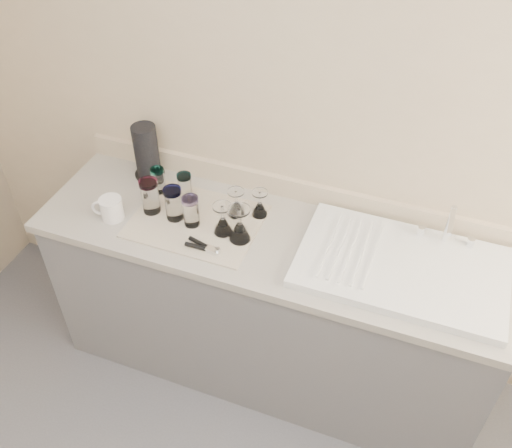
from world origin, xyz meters
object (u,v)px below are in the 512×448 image
at_px(goblet_front_left, 223,223).
at_px(goblet_front_right, 240,229).
at_px(goblet_back_left, 236,207).
at_px(goblet_back_right, 260,207).
at_px(tumbler_magenta, 150,196).
at_px(white_mug, 111,209).
at_px(tumbler_lavender, 191,211).
at_px(tumbler_teal, 158,180).
at_px(sink_unit, 402,266).
at_px(tumbler_blue, 174,203).
at_px(can_opener, 203,247).
at_px(tumbler_cyan, 185,186).
at_px(paper_towel_roll, 147,152).

distance_m(goblet_front_left, goblet_front_right, 0.08).
bearing_deg(goblet_back_left, goblet_back_right, 20.44).
distance_m(tumbler_magenta, white_mug, 0.18).
bearing_deg(tumbler_lavender, tumbler_teal, 147.39).
bearing_deg(goblet_back_right, tumbler_magenta, -162.50).
bearing_deg(sink_unit, tumbler_blue, -177.59).
xyz_separation_m(tumbler_lavender, goblet_back_left, (0.16, 0.13, -0.03)).
relative_size(tumbler_teal, can_opener, 0.80).
xyz_separation_m(tumbler_blue, goblet_back_right, (0.34, 0.15, -0.04)).
height_order(sink_unit, can_opener, sink_unit).
distance_m(tumbler_cyan, goblet_front_right, 0.37).
xyz_separation_m(tumbler_magenta, goblet_back_left, (0.36, 0.11, -0.04)).
relative_size(tumbler_teal, goblet_front_right, 0.76).
distance_m(tumbler_magenta, goblet_back_right, 0.48).
bearing_deg(can_opener, goblet_back_left, 79.41).
bearing_deg(tumbler_cyan, goblet_back_left, -5.80).
bearing_deg(can_opener, sink_unit, 12.60).
bearing_deg(goblet_front_right, tumbler_cyan, 153.44).
height_order(tumbler_teal, goblet_front_left, goblet_front_left).
relative_size(goblet_back_left, white_mug, 0.87).
bearing_deg(goblet_back_left, tumbler_magenta, -163.30).
bearing_deg(goblet_back_right, can_opener, -116.60).
relative_size(tumbler_cyan, can_opener, 0.83).
height_order(tumbler_teal, goblet_back_left, goblet_back_left).
relative_size(sink_unit, tumbler_teal, 6.54).
xyz_separation_m(tumbler_magenta, can_opener, (0.31, -0.14, -0.07)).
height_order(tumbler_cyan, white_mug, tumbler_cyan).
bearing_deg(sink_unit, goblet_back_right, 170.44).
xyz_separation_m(tumbler_blue, goblet_front_right, (0.32, -0.03, -0.02)).
xyz_separation_m(tumbler_cyan, goblet_back_left, (0.26, -0.03, -0.02)).
relative_size(goblet_back_left, can_opener, 0.84).
bearing_deg(tumbler_cyan, can_opener, -52.16).
relative_size(tumbler_cyan, goblet_back_right, 1.03).
bearing_deg(tumbler_blue, tumbler_magenta, 177.12).
xyz_separation_m(sink_unit, goblet_back_left, (-0.74, 0.07, 0.03)).
relative_size(tumbler_teal, goblet_front_left, 0.86).
bearing_deg(goblet_back_right, white_mug, -158.28).
relative_size(tumbler_blue, goblet_front_left, 1.09).
bearing_deg(tumbler_teal, white_mug, -115.84).
bearing_deg(goblet_back_left, goblet_front_right, -62.73).
height_order(tumbler_teal, tumbler_magenta, tumbler_magenta).
xyz_separation_m(goblet_back_left, goblet_front_right, (0.07, -0.14, 0.01)).
relative_size(tumbler_lavender, paper_towel_roll, 0.53).
xyz_separation_m(tumbler_magenta, goblet_front_left, (0.35, -0.02, -0.03)).
distance_m(tumbler_blue, paper_towel_roll, 0.36).
height_order(sink_unit, goblet_front_left, sink_unit).
relative_size(tumbler_magenta, paper_towel_roll, 0.61).
distance_m(tumbler_cyan, paper_towel_roll, 0.27).
distance_m(goblet_back_right, paper_towel_roll, 0.61).
bearing_deg(sink_unit, tumbler_magenta, -178.16).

